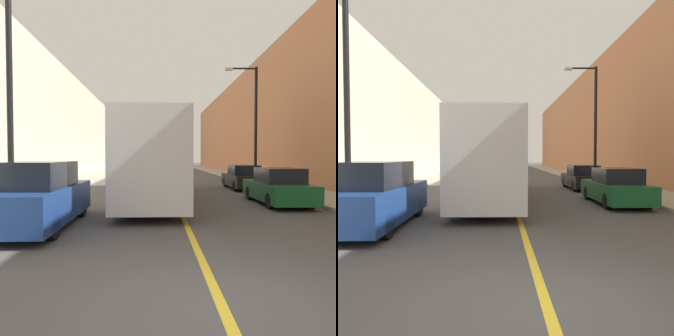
{
  "view_description": "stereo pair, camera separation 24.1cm",
  "coord_description": "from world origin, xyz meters",
  "views": [
    {
      "loc": [
        -0.88,
        -4.27,
        2.02
      ],
      "look_at": [
        -0.31,
        11.75,
        1.44
      ],
      "focal_mm": 35.0,
      "sensor_mm": 36.0,
      "label": 1
    },
    {
      "loc": [
        -0.64,
        -4.28,
        2.02
      ],
      "look_at": [
        -0.31,
        11.75,
        1.44
      ],
      "focal_mm": 35.0,
      "sensor_mm": 36.0,
      "label": 2
    }
  ],
  "objects": [
    {
      "name": "ground_plane",
      "position": [
        0.0,
        0.0,
        0.0
      ],
      "size": [
        200.0,
        200.0,
        0.0
      ],
      "primitive_type": "plane",
      "color": "#474749"
    },
    {
      "name": "sidewalk_left",
      "position": [
        -7.09,
        30.0,
        0.07
      ],
      "size": [
        3.12,
        72.0,
        0.13
      ],
      "primitive_type": "cube",
      "color": "#A89E8C",
      "rests_on": "ground"
    },
    {
      "name": "sidewalk_right",
      "position": [
        7.09,
        30.0,
        0.07
      ],
      "size": [
        3.12,
        72.0,
        0.13
      ],
      "primitive_type": "cube",
      "color": "#A89E8C",
      "rests_on": "ground"
    },
    {
      "name": "building_row_left",
      "position": [
        -10.65,
        30.0,
        4.81
      ],
      "size": [
        4.0,
        72.0,
        9.61
      ],
      "primitive_type": "cube",
      "color": "beige",
      "rests_on": "ground"
    },
    {
      "name": "building_row_right",
      "position": [
        10.65,
        30.0,
        5.63
      ],
      "size": [
        4.0,
        72.0,
        11.26
      ],
      "primitive_type": "cube",
      "color": "#B2724C",
      "rests_on": "ground"
    },
    {
      "name": "road_center_line",
      "position": [
        0.0,
        30.0,
        0.0
      ],
      "size": [
        0.16,
        72.0,
        0.01
      ],
      "primitive_type": "cube",
      "color": "gold",
      "rests_on": "ground"
    },
    {
      "name": "bus",
      "position": [
        -1.07,
        11.36,
        1.88
      ],
      "size": [
        2.49,
        12.85,
        3.53
      ],
      "color": "silver",
      "rests_on": "ground"
    },
    {
      "name": "parked_suv_left",
      "position": [
        -4.27,
        5.14,
        0.87
      ],
      "size": [
        1.96,
        4.99,
        1.87
      ],
      "color": "navy",
      "rests_on": "ground"
    },
    {
      "name": "car_right_near",
      "position": [
        4.25,
        9.34,
        0.69
      ],
      "size": [
        1.77,
        4.47,
        1.53
      ],
      "color": "#145128",
      "rests_on": "ground"
    },
    {
      "name": "car_right_mid",
      "position": [
        4.46,
        15.65,
        0.67
      ],
      "size": [
        1.79,
        4.35,
        1.48
      ],
      "color": "black",
      "rests_on": "ground"
    },
    {
      "name": "street_lamp_left",
      "position": [
        -5.66,
        7.03,
        4.6
      ],
      "size": [
        2.21,
        0.24,
        7.95
      ],
      "color": "black",
      "rests_on": "sidewalk_left"
    },
    {
      "name": "street_lamp_right",
      "position": [
        5.66,
        17.65,
        4.55
      ],
      "size": [
        2.21,
        0.24,
        7.86
      ],
      "color": "black",
      "rests_on": "sidewalk_right"
    }
  ]
}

